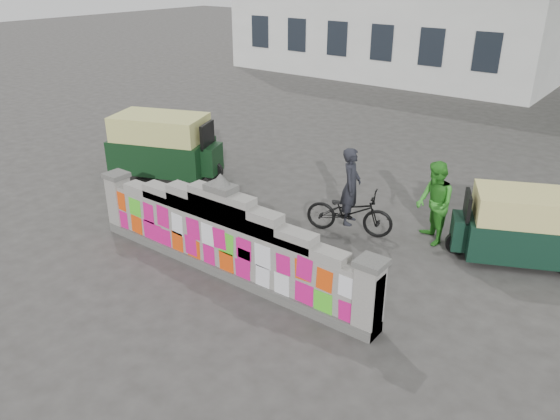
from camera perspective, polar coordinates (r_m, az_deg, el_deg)
The scene contains 7 objects.
ground at distance 10.41m, azimuth -5.76°, elevation -6.58°, with size 100.00×100.00×0.00m, color #383533.
parapet_wall at distance 10.05m, azimuth -5.96°, elevation -2.93°, with size 6.48×0.44×2.01m.
cyclist_bike at distance 11.74m, azimuth 7.27°, elevation -0.20°, with size 0.65×1.87×0.98m, color black.
cyclist_rider at distance 11.60m, azimuth 7.36°, elevation 1.33°, with size 0.61×0.40×1.66m, color black.
pedestrian at distance 11.55m, azimuth 15.83°, elevation 0.68°, with size 0.85×0.66×1.75m, color green.
rickshaw_left at distance 15.10m, azimuth -12.02°, elevation 6.67°, with size 3.12×2.25×1.68m.
rickshaw_right at distance 11.48m, azimuth 24.09°, elevation -1.52°, with size 2.62×2.00×1.42m.
Camera 1 is at (6.21, -6.42, 5.35)m, focal length 35.00 mm.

